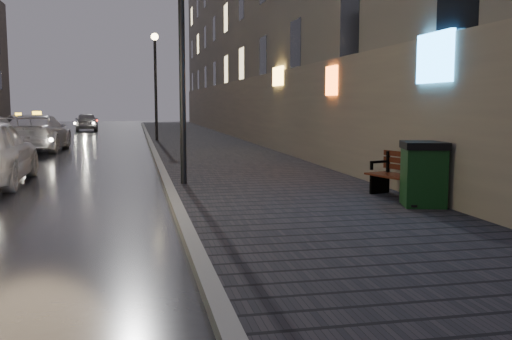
% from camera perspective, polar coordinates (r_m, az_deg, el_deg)
% --- Properties ---
extents(ground, '(120.00, 120.00, 0.00)m').
position_cam_1_polar(ground, '(7.34, -17.84, -9.27)').
color(ground, black).
rests_on(ground, ground).
extents(sidewalk, '(4.60, 58.00, 0.15)m').
position_cam_1_polar(sidewalk, '(28.27, -5.65, 2.77)').
color(sidewalk, black).
rests_on(sidewalk, ground).
extents(curb, '(0.20, 58.00, 0.15)m').
position_cam_1_polar(curb, '(28.10, -10.53, 2.67)').
color(curb, slate).
rests_on(curb, ground).
extents(building_near, '(1.80, 50.00, 13.00)m').
position_cam_1_polar(building_near, '(32.96, -0.87, 14.54)').
color(building_near, '#605B54').
rests_on(building_near, ground).
extents(lamp_near, '(0.36, 0.36, 5.28)m').
position_cam_1_polar(lamp_near, '(13.16, -7.45, 13.21)').
color(lamp_near, black).
rests_on(lamp_near, sidewalk).
extents(lamp_far, '(0.36, 0.36, 5.28)m').
position_cam_1_polar(lamp_far, '(29.09, -10.03, 9.54)').
color(lamp_far, black).
rests_on(lamp_far, sidewalk).
extents(bench, '(1.05, 1.81, 0.88)m').
position_cam_1_polar(bench, '(11.40, 14.88, -0.54)').
color(bench, black).
rests_on(bench, sidewalk).
extents(trash_bin, '(0.94, 0.94, 1.15)m').
position_cam_1_polar(trash_bin, '(10.59, 16.41, -0.33)').
color(trash_bin, black).
rests_on(trash_bin, sidewalk).
extents(taxi_mid, '(2.34, 5.32, 1.52)m').
position_cam_1_polar(taxi_mid, '(25.58, -20.99, 3.49)').
color(taxi_mid, white).
rests_on(taxi_mid, ground).
extents(taxi_far, '(2.37, 4.73, 1.28)m').
position_cam_1_polar(taxi_far, '(37.82, -22.62, 4.12)').
color(taxi_far, '#BABAC1').
rests_on(taxi_far, ground).
extents(car_far, '(1.88, 4.00, 1.32)m').
position_cam_1_polar(car_far, '(43.55, -16.58, 4.65)').
color(car_far, gray).
rests_on(car_far, ground).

